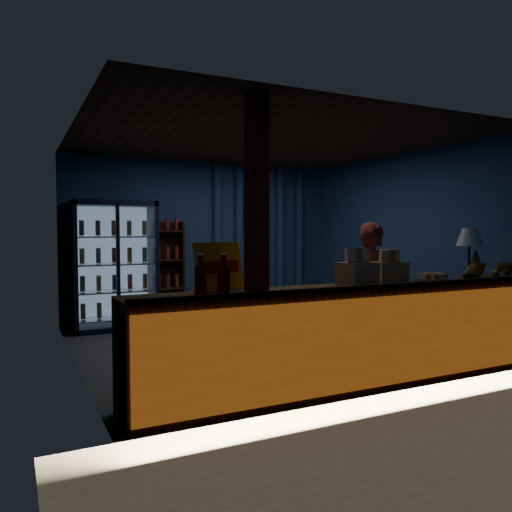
# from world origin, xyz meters

# --- Properties ---
(ground) EXTENTS (4.60, 4.60, 0.00)m
(ground) POSITION_xyz_m (0.00, 0.00, 0.00)
(ground) COLOR #515154
(ground) RESTS_ON ground
(room_walls) EXTENTS (4.60, 4.60, 4.60)m
(room_walls) POSITION_xyz_m (0.00, 0.00, 1.57)
(room_walls) COLOR navy
(room_walls) RESTS_ON ground
(counter) EXTENTS (4.40, 0.57, 0.99)m
(counter) POSITION_xyz_m (0.00, -1.91, 0.48)
(counter) COLOR brown
(counter) RESTS_ON ground
(support_post) EXTENTS (0.16, 0.16, 2.60)m
(support_post) POSITION_xyz_m (-1.05, -1.90, 1.30)
(support_post) COLOR maroon
(support_post) RESTS_ON ground
(beverage_cooler) EXTENTS (1.20, 0.62, 1.90)m
(beverage_cooler) POSITION_xyz_m (-1.55, 1.92, 0.93)
(beverage_cooler) COLOR black
(beverage_cooler) RESTS_ON ground
(bottle_shelf) EXTENTS (0.50, 0.28, 1.60)m
(bottle_shelf) POSITION_xyz_m (-0.70, 2.06, 0.79)
(bottle_shelf) COLOR #392312
(bottle_shelf) RESTS_ON ground
(curtain_folds) EXTENTS (1.74, 0.14, 2.50)m
(curtain_folds) POSITION_xyz_m (1.00, 2.14, 1.30)
(curtain_folds) COLOR navy
(curtain_folds) RESTS_ON room_walls
(framed_picture) EXTENTS (0.36, 0.04, 0.28)m
(framed_picture) POSITION_xyz_m (0.85, 2.10, 1.75)
(framed_picture) COLOR gold
(framed_picture) RESTS_ON room_walls
(shopkeeper) EXTENTS (0.58, 0.40, 1.56)m
(shopkeeper) POSITION_xyz_m (0.69, -1.31, 0.78)
(shopkeeper) COLOR maroon
(shopkeeper) RESTS_ON ground
(green_chair) EXTENTS (0.57, 0.59, 0.53)m
(green_chair) POSITION_xyz_m (1.90, 1.38, 0.26)
(green_chair) COLOR #5AB464
(green_chair) RESTS_ON ground
(side_table) EXTENTS (0.71, 0.60, 0.66)m
(side_table) POSITION_xyz_m (0.24, 1.47, 0.28)
(side_table) COLOR #392312
(side_table) RESTS_ON ground
(yellow_sign) EXTENTS (0.52, 0.29, 0.42)m
(yellow_sign) POSITION_xyz_m (-1.30, -1.68, 1.16)
(yellow_sign) COLOR yellow
(yellow_sign) RESTS_ON counter
(soda_bottles) EXTENTS (0.27, 0.18, 0.33)m
(soda_bottles) POSITION_xyz_m (-1.45, -1.90, 1.08)
(soda_bottles) COLOR #A80D0B
(soda_bottles) RESTS_ON counter
(snack_box_left) EXTENTS (0.37, 0.32, 0.35)m
(snack_box_left) POSITION_xyz_m (0.05, -1.83, 1.07)
(snack_box_left) COLOR #A1734D
(snack_box_left) RESTS_ON counter
(snack_box_centre) EXTENTS (0.35, 0.30, 0.33)m
(snack_box_centre) POSITION_xyz_m (0.52, -1.74, 1.07)
(snack_box_centre) COLOR #A1734D
(snack_box_centre) RESTS_ON counter
(pastry_tray) EXTENTS (0.44, 0.44, 0.07)m
(pastry_tray) POSITION_xyz_m (1.03, -1.83, 0.97)
(pastry_tray) COLOR silver
(pastry_tray) RESTS_ON counter
(banana_bunches) EXTENTS (0.86, 0.32, 0.19)m
(banana_bunches) POSITION_xyz_m (1.99, -1.80, 1.04)
(banana_bunches) COLOR yellow
(banana_bunches) RESTS_ON counter
(table_lamp) EXTENTS (0.28, 0.28, 0.54)m
(table_lamp) POSITION_xyz_m (1.56, -1.82, 1.37)
(table_lamp) COLOR black
(table_lamp) RESTS_ON counter
(pineapple) EXTENTS (0.18, 0.18, 0.31)m
(pineapple) POSITION_xyz_m (1.63, -1.85, 1.08)
(pineapple) COLOR olive
(pineapple) RESTS_ON counter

